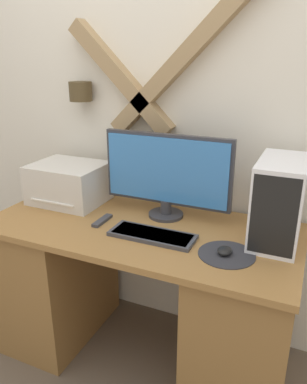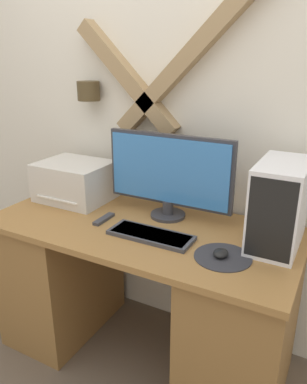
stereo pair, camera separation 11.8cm
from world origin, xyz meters
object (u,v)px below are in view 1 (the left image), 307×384
mouse (225,251)px  remote_control (102,221)px  computer_tower (279,201)px  printer (69,183)px  monitor (167,173)px  keyboard (152,235)px

mouse → remote_control: 0.64m
computer_tower → printer: bearing=179.0°
remote_control → monitor: bearing=37.7°
keyboard → computer_tower: (0.51, 0.20, 0.17)m
computer_tower → printer: size_ratio=0.95×
keyboard → printer: (-0.61, 0.22, 0.10)m
mouse → computer_tower: bearing=52.5°
keyboard → computer_tower: 0.57m
remote_control → mouse: bearing=-6.5°
monitor → remote_control: (-0.26, -0.20, -0.22)m
mouse → computer_tower: 0.33m
computer_tower → printer: computer_tower is taller
monitor → keyboard: monitor is taller
monitor → printer: bearing=-177.1°
monitor → mouse: (0.37, -0.27, -0.21)m
monitor → computer_tower: 0.55m
mouse → computer_tower: computer_tower is taller
monitor → printer: monitor is taller
computer_tower → remote_control: size_ratio=2.58×
monitor → computer_tower: bearing=-5.2°
computer_tower → mouse: bearing=-127.5°
mouse → remote_control: bearing=173.5°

